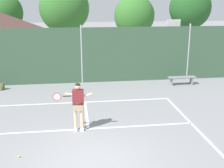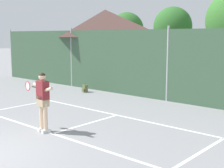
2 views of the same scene
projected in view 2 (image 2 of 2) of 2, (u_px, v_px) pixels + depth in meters
name	position (u px, v px, depth m)	size (l,w,h in m)	color
chainlink_fence	(168.00, 66.00, 14.25)	(26.09, 0.09, 3.40)	#38563D
clubhouse_building	(105.00, 44.00, 20.90)	(6.64, 5.56, 4.62)	beige
tennis_player	(43.00, 97.00, 9.69)	(1.44, 0.30, 1.85)	silver
backpack_olive	(85.00, 88.00, 16.72)	(0.32, 0.30, 0.46)	#566038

